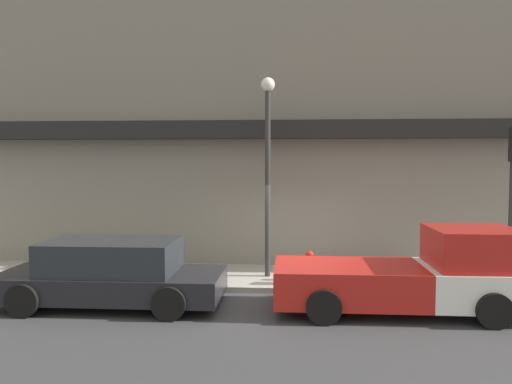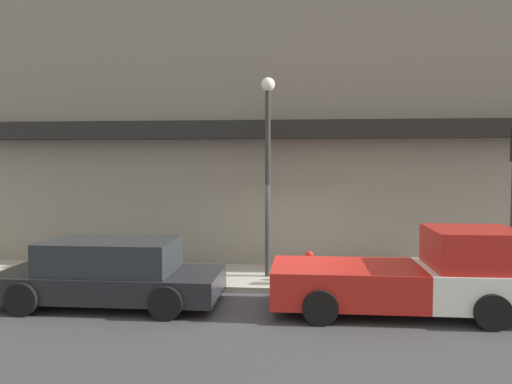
% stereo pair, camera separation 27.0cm
% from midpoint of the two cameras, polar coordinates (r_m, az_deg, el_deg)
% --- Properties ---
extents(ground_plane, '(80.00, 80.00, 0.00)m').
position_cam_midpoint_polar(ground_plane, '(11.97, 2.97, -11.55)').
color(ground_plane, '#38383A').
extents(sidewalk, '(36.00, 2.70, 0.13)m').
position_cam_midpoint_polar(sidewalk, '(13.26, 3.09, -9.77)').
color(sidewalk, '#9E998E').
rests_on(sidewalk, ground).
extents(building, '(19.80, 3.80, 10.82)m').
position_cam_midpoint_polar(building, '(15.83, 3.39, 9.66)').
color(building, gray).
rests_on(building, ground).
extents(pickup_truck, '(5.07, 2.13, 1.75)m').
position_cam_midpoint_polar(pickup_truck, '(10.88, 17.08, -9.09)').
color(pickup_truck, white).
rests_on(pickup_truck, ground).
extents(parked_car, '(4.77, 2.09, 1.42)m').
position_cam_midpoint_polar(parked_car, '(11.35, -16.82, -8.92)').
color(parked_car, black).
rests_on(parked_car, ground).
extents(fire_hydrant, '(0.20, 0.20, 0.75)m').
position_cam_midpoint_polar(fire_hydrant, '(12.67, 5.54, -8.38)').
color(fire_hydrant, red).
rests_on(fire_hydrant, sidewalk).
extents(street_lamp, '(0.36, 0.36, 5.11)m').
position_cam_midpoint_polar(street_lamp, '(12.81, 0.74, 4.64)').
color(street_lamp, '#2D2D2D').
rests_on(street_lamp, sidewalk).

